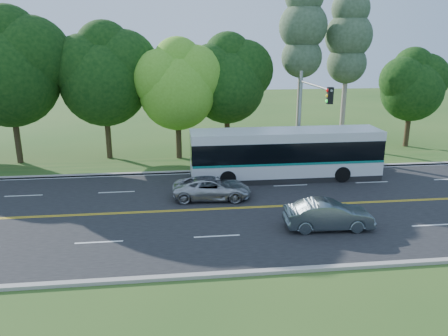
{
  "coord_description": "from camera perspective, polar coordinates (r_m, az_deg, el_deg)",
  "views": [
    {
      "loc": [
        -2.41,
        -22.49,
        9.01
      ],
      "look_at": [
        0.5,
        2.0,
        1.78
      ],
      "focal_mm": 35.0,
      "sensor_mm": 36.0,
      "label": 1
    }
  ],
  "objects": [
    {
      "name": "transit_bus",
      "position": [
        29.46,
        7.99,
        1.72
      ],
      "size": [
        12.65,
        2.82,
        3.31
      ],
      "rotation": [
        0.0,
        0.0,
        0.0
      ],
      "color": "silver",
      "rests_on": "road"
    },
    {
      "name": "road",
      "position": [
        24.35,
        -0.61,
        -5.36
      ],
      "size": [
        60.0,
        14.0,
        0.02
      ],
      "primitive_type": "cube",
      "color": "black",
      "rests_on": "ground"
    },
    {
      "name": "curb_south",
      "position": [
        17.92,
        1.92,
        -13.59
      ],
      "size": [
        60.0,
        0.3,
        0.15
      ],
      "primitive_type": "cube",
      "color": "#9F9890",
      "rests_on": "ground"
    },
    {
      "name": "grass_verge",
      "position": [
        32.83,
        -2.3,
        0.49
      ],
      "size": [
        60.0,
        4.0,
        0.1
      ],
      "primitive_type": "cube",
      "color": "#2A541C",
      "rests_on": "ground"
    },
    {
      "name": "tree_row",
      "position": [
        34.81,
        -11.54,
        12.26
      ],
      "size": [
        44.7,
        9.1,
        13.84
      ],
      "color": "#2E2114",
      "rests_on": "ground"
    },
    {
      "name": "ground",
      "position": [
        24.35,
        -0.61,
        -5.38
      ],
      "size": [
        120.0,
        120.0,
        0.0
      ],
      "primitive_type": "plane",
      "color": "#2A541C",
      "rests_on": "ground"
    },
    {
      "name": "lane_markings",
      "position": [
        24.34,
        -0.83,
        -5.34
      ],
      "size": [
        57.6,
        13.82,
        0.0
      ],
      "color": "gold",
      "rests_on": "road"
    },
    {
      "name": "suv",
      "position": [
        25.71,
        -1.58,
        -2.64
      ],
      "size": [
        4.73,
        2.46,
        1.27
      ],
      "primitive_type": "imported",
      "rotation": [
        0.0,
        0.0,
        1.49
      ],
      "color": "#AFB1B4",
      "rests_on": "road"
    },
    {
      "name": "curb_north",
      "position": [
        31.06,
        -2.03,
        -0.4
      ],
      "size": [
        60.0,
        0.3,
        0.15
      ],
      "primitive_type": "cube",
      "color": "#9F9890",
      "rests_on": "ground"
    },
    {
      "name": "traffic_signal",
      "position": [
        29.61,
        10.91,
        7.62
      ],
      "size": [
        0.42,
        6.1,
        7.0
      ],
      "color": "#919399",
      "rests_on": "ground"
    },
    {
      "name": "sedan",
      "position": [
        22.25,
        13.48,
        -5.98
      ],
      "size": [
        4.41,
        1.73,
        1.43
      ],
      "primitive_type": "imported",
      "rotation": [
        0.0,
        0.0,
        1.52
      ],
      "color": "slate",
      "rests_on": "road"
    },
    {
      "name": "bougainvillea_hedge",
      "position": [
        33.17,
        10.27,
        1.59
      ],
      "size": [
        9.5,
        2.25,
        1.5
      ],
      "color": "maroon",
      "rests_on": "ground"
    }
  ]
}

